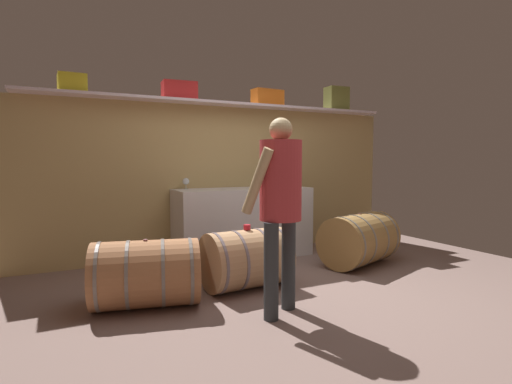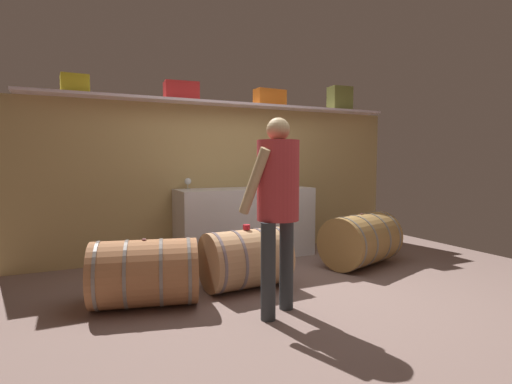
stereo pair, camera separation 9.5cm
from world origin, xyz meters
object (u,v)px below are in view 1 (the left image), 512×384
wine_barrel_flank (146,274)px  tasting_cup (247,227)px  wine_barrel_near (246,259)px  wine_barrel_far (359,239)px  work_cabinet (243,223)px  toolcase_red (179,91)px  wine_bottle_green (274,177)px  toolcase_orange (267,98)px  toolcase_olive (336,99)px  red_funnel (280,183)px  wine_glass (186,182)px  toolcase_yellow (72,83)px  winemaker_pouring (280,195)px

wine_barrel_flank → tasting_cup: bearing=18.1°
wine_barrel_flank → wine_barrel_near: bearing=18.1°
wine_barrel_near → wine_barrel_far: bearing=2.5°
wine_barrel_far → work_cabinet: bearing=118.5°
toolcase_red → wine_bottle_green: (1.31, -0.08, -1.09)m
wine_barrel_far → wine_barrel_flank: wine_barrel_far is taller
toolcase_orange → tasting_cup: toolcase_orange is taller
toolcase_orange → toolcase_olive: (1.18, 0.00, 0.06)m
toolcase_olive → red_funnel: (-1.22, -0.43, -1.22)m
toolcase_orange → wine_barrel_flank: bearing=-146.5°
wine_bottle_green → red_funnel: (-0.10, -0.34, -0.07)m
wine_glass → toolcase_orange: bearing=0.7°
toolcase_red → toolcase_orange: (1.24, 0.00, -0.00)m
toolcase_yellow → wine_barrel_far: toolcase_yellow is taller
wine_glass → toolcase_red: bearing=167.3°
toolcase_olive → wine_glass: bearing=-176.1°
toolcase_yellow → tasting_cup: 2.54m
toolcase_red → wine_glass: (0.06, -0.01, -1.13)m
toolcase_yellow → wine_bottle_green: (2.52, -0.08, -1.08)m
wine_glass → tasting_cup: 1.46m
wine_glass → winemaker_pouring: size_ratio=0.09×
wine_glass → winemaker_pouring: (0.15, -2.13, -0.01)m
toolcase_orange → toolcase_olive: 1.18m
wine_glass → wine_barrel_flank: bearing=-118.6°
toolcase_yellow → wine_barrel_far: (3.07, -1.22, -1.81)m
wine_glass → winemaker_pouring: 2.13m
toolcase_olive → wine_barrel_far: size_ratio=0.32×
toolcase_yellow → wine_barrel_far: size_ratio=0.27×
tasting_cup → winemaker_pouring: bearing=-94.0°
wine_barrel_flank → red_funnel: bearing=41.8°
toolcase_yellow → winemaker_pouring: 2.81m
toolcase_yellow → tasting_cup: size_ratio=4.15×
wine_glass → winemaker_pouring: winemaker_pouring is taller
toolcase_yellow → wine_barrel_flank: size_ratio=0.29×
toolcase_orange → toolcase_yellow: bearing=176.5°
wine_barrel_near → winemaker_pouring: winemaker_pouring is taller
toolcase_orange → wine_bottle_green: toolcase_orange is taller
toolcase_olive → toolcase_red: bearing=-176.5°
wine_bottle_green → wine_barrel_near: 1.85m
toolcase_yellow → toolcase_red: size_ratio=0.70×
red_funnel → tasting_cup: 1.40m
toolcase_yellow → red_funnel: size_ratio=2.30×
tasting_cup → winemaker_pouring: winemaker_pouring is taller
toolcase_red → toolcase_orange: size_ratio=0.97×
toolcase_orange → wine_bottle_green: (0.06, -0.08, -1.09)m
wine_bottle_green → wine_barrel_near: bearing=-128.5°
toolcase_olive → winemaker_pouring: size_ratio=0.22×
wine_glass → tasting_cup: bearing=-81.8°
work_cabinet → red_funnel: 0.71m
wine_barrel_near → wine_barrel_flank: size_ratio=0.85×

